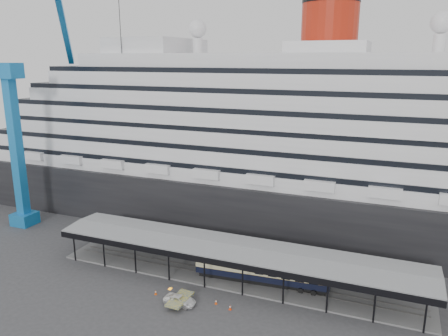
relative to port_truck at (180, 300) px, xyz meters
The scene contains 9 objects.
ground 6.06m from the port_truck, 47.01° to the left, with size 200.00×200.00×0.00m, color #373739.
cruise_ship 40.71m from the port_truck, 83.49° to the left, with size 130.00×30.00×43.90m.
platform_canopy 10.41m from the port_truck, 66.41° to the left, with size 56.00×9.18×5.30m.
crane_blue 47.77m from the port_truck, 159.87° to the left, with size 22.63×19.19×47.60m.
port_truck is the anchor object (origin of this frame).
pullman_carriage 12.79m from the port_truck, 47.96° to the left, with size 19.67×3.95×19.18m.
traffic_cone_left 4.42m from the port_truck, 167.46° to the left, with size 0.37×0.37×0.67m.
traffic_cone_mid 4.85m from the port_truck, 22.54° to the left, with size 0.44×0.44×0.66m.
traffic_cone_right 6.85m from the port_truck, 10.89° to the left, with size 0.41×0.41×0.71m.
Camera 1 is at (20.79, -50.68, 32.16)m, focal length 35.00 mm.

